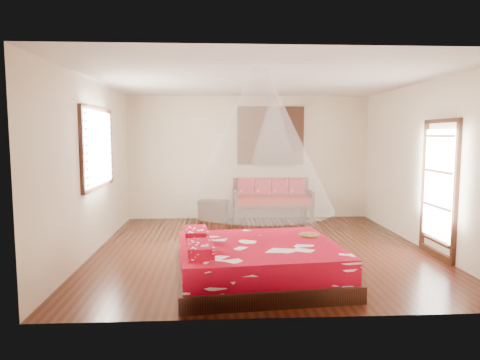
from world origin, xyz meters
name	(u,v)px	position (x,y,z in m)	size (l,w,h in m)	color
room	(261,166)	(0.00, 0.00, 1.40)	(5.54, 5.54, 2.84)	black
bed	(257,263)	(-0.22, -1.60, 0.25)	(2.30, 2.12, 0.64)	black
daybed	(272,198)	(0.49, 2.38, 0.52)	(1.73, 0.77, 0.94)	black
storage_chest	(213,211)	(-0.82, 2.45, 0.23)	(0.72, 0.58, 0.45)	black
shutter_panel	(271,136)	(0.49, 2.72, 1.90)	(1.52, 0.06, 1.32)	black
window_left	(98,148)	(-2.71, 0.20, 1.70)	(0.10, 1.74, 1.34)	black
glazed_door	(439,189)	(2.72, -0.60, 1.07)	(0.08, 1.02, 2.16)	black
wine_tray	(309,232)	(0.55, -1.21, 0.56)	(0.29, 0.29, 0.23)	brown
mosquito_net_main	(259,140)	(-0.20, -1.60, 1.85)	(1.93, 1.93, 1.80)	white
mosquito_net_daybed	(273,131)	(0.49, 2.25, 2.00)	(1.02, 1.02, 1.50)	white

